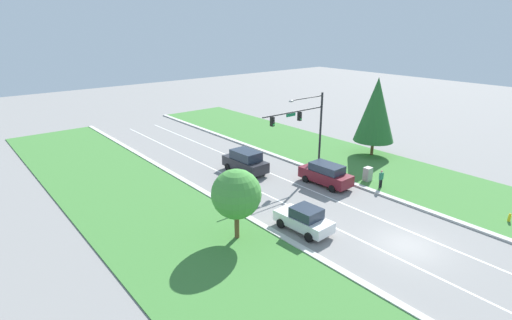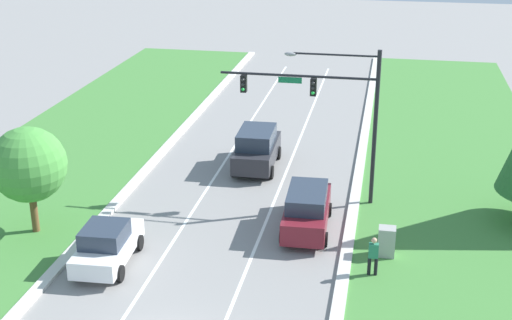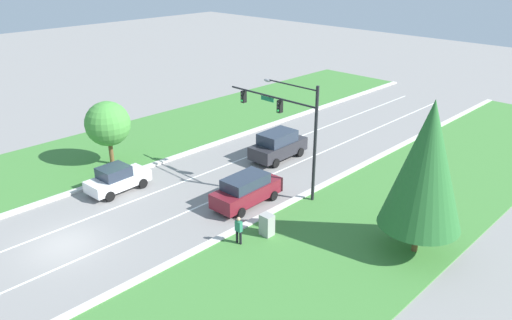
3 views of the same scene
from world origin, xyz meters
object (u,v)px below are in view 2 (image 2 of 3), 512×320
object	(u,v)px
burgundy_suv	(307,209)
pedestrian	(373,255)
white_sedan	(107,245)
traffic_signal_mast	(330,102)
utility_cabinet	(386,242)
oak_near_left_tree	(28,165)
charcoal_suv	(257,148)

from	to	relation	value
burgundy_suv	pedestrian	xyz separation A→B (m)	(3.04, -3.62, -0.06)
burgundy_suv	white_sedan	world-z (taller)	burgundy_suv
white_sedan	pedestrian	bearing A→B (deg)	2.68
traffic_signal_mast	pedestrian	bearing A→B (deg)	-70.12
traffic_signal_mast	pedestrian	distance (m)	8.38
burgundy_suv	pedestrian	bearing A→B (deg)	-52.05
traffic_signal_mast	burgundy_suv	xyz separation A→B (m)	(-0.56, -3.25, -4.03)
utility_cabinet	oak_near_left_tree	xyz separation A→B (m)	(-15.25, -0.66, 2.55)
oak_near_left_tree	burgundy_suv	bearing A→B (deg)	12.38
traffic_signal_mast	pedestrian	xyz separation A→B (m)	(2.49, -6.87, -4.09)
utility_cabinet	oak_near_left_tree	distance (m)	15.48
burgundy_suv	traffic_signal_mast	bearing A→B (deg)	78.18
traffic_signal_mast	burgundy_suv	distance (m)	5.21
oak_near_left_tree	charcoal_suv	bearing A→B (deg)	49.57
oak_near_left_tree	traffic_signal_mast	bearing A→B (deg)	25.39
charcoal_suv	white_sedan	size ratio (longest dim) A/B	1.13
utility_cabinet	pedestrian	size ratio (longest dim) A/B	0.79
pedestrian	oak_near_left_tree	bearing A→B (deg)	-6.47
charcoal_suv	oak_near_left_tree	distance (m)	12.69
charcoal_suv	white_sedan	xyz separation A→B (m)	(-3.91, -11.61, -0.24)
traffic_signal_mast	oak_near_left_tree	bearing A→B (deg)	-154.61
pedestrian	charcoal_suv	bearing A→B (deg)	-60.29
traffic_signal_mast	charcoal_suv	world-z (taller)	traffic_signal_mast
burgundy_suv	white_sedan	size ratio (longest dim) A/B	1.16
utility_cabinet	oak_near_left_tree	bearing A→B (deg)	-177.51
utility_cabinet	charcoal_suv	bearing A→B (deg)	128.82
traffic_signal_mast	white_sedan	world-z (taller)	traffic_signal_mast
burgundy_suv	utility_cabinet	size ratio (longest dim) A/B	3.70
utility_cabinet	oak_near_left_tree	world-z (taller)	oak_near_left_tree
charcoal_suv	white_sedan	distance (m)	12.25
white_sedan	charcoal_suv	bearing A→B (deg)	68.49
charcoal_suv	utility_cabinet	size ratio (longest dim) A/B	3.61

